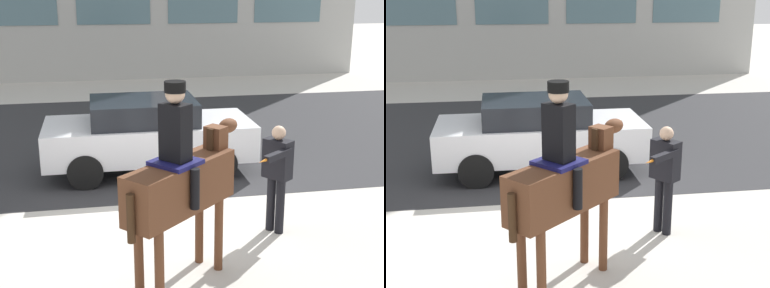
{
  "view_description": "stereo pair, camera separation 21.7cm",
  "coord_description": "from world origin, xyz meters",
  "views": [
    {
      "loc": [
        -0.86,
        -7.79,
        3.52
      ],
      "look_at": [
        0.35,
        -1.24,
        1.53
      ],
      "focal_mm": 50.0,
      "sensor_mm": 36.0,
      "label": 1
    },
    {
      "loc": [
        -0.65,
        -7.83,
        3.52
      ],
      "look_at": [
        0.35,
        -1.24,
        1.53
      ],
      "focal_mm": 50.0,
      "sensor_mm": 36.0,
      "label": 2
    }
  ],
  "objects": [
    {
      "name": "pedestrian_bystander",
      "position": [
        1.66,
        -0.9,
        0.95
      ],
      "size": [
        0.68,
        0.81,
        1.62
      ],
      "rotation": [
        0.0,
        0.0,
        -2.5
      ],
      "color": "black",
      "rests_on": "ground_plane"
    },
    {
      "name": "ground_plane",
      "position": [
        0.0,
        0.0,
        0.0
      ],
      "size": [
        80.0,
        80.0,
        0.0
      ],
      "primitive_type": "plane",
      "color": "beige"
    },
    {
      "name": "street_car_near_lane",
      "position": [
        0.11,
        2.17,
        0.76
      ],
      "size": [
        3.97,
        1.78,
        1.43
      ],
      "color": "silver",
      "rests_on": "ground_plane"
    },
    {
      "name": "road_surface",
      "position": [
        0.0,
        4.75,
        0.0
      ],
      "size": [
        19.33,
        8.5,
        0.01
      ],
      "color": "#2D2D30",
      "rests_on": "ground_plane"
    },
    {
      "name": "mounted_horse_lead",
      "position": [
        0.09,
        -2.05,
        1.33
      ],
      "size": [
        1.64,
        1.51,
        2.52
      ],
      "rotation": [
        0.0,
        0.0,
        0.73
      ],
      "color": "#59331E",
      "rests_on": "ground_plane"
    }
  ]
}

